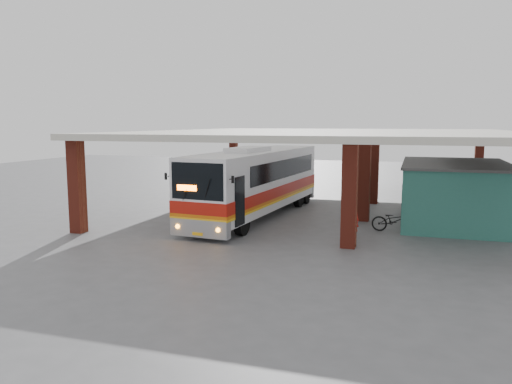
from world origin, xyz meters
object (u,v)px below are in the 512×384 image
Objects in this scene: motorcycle at (395,220)px; pedestrian at (353,220)px; coach_bus at (256,182)px; red_chair at (406,201)px.

pedestrian is at bearing 135.67° from motorcycle.
coach_bus is 7.78m from motorcycle.
coach_bus is 6.74m from pedestrian.
red_chair is (2.15, 9.27, -0.43)m from pedestrian.
pedestrian is at bearing -26.46° from coach_bus.
red_chair is at bearing 41.43° from coach_bus.
coach_bus is 8.77× the size of pedestrian.
pedestrian is 9.53m from red_chair.
pedestrian is (-1.77, -1.66, 0.21)m from motorcycle.
red_chair is (0.39, 7.62, -0.22)m from motorcycle.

